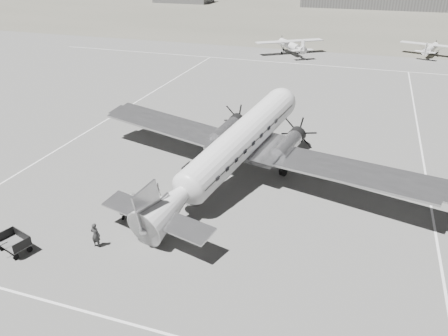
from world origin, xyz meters
The scene contains 14 objects.
ground centered at (0.00, 0.00, 0.00)m, with size 260.00×260.00×0.00m, color slate.
taxi_line_near centered at (0.00, -14.00, 0.01)m, with size 60.00×0.15×0.01m, color white.
taxi_line_right centered at (12.00, 0.00, 0.01)m, with size 0.15×80.00×0.01m, color white.
taxi_line_left centered at (-18.00, 10.00, 0.01)m, with size 0.15×60.00×0.01m, color white.
taxi_line_horizon centered at (0.00, 40.00, 0.01)m, with size 90.00×0.15×0.01m, color white.
grass_infield centered at (0.00, 95.00, 0.00)m, with size 260.00×90.00×0.01m, color #676357.
dc3_airliner centered at (-1.73, 0.55, 2.68)m, with size 28.14×19.52×5.36m, color #BCBCBE, non-canonical shape.
light_plane_left centered at (-6.19, 46.38, 1.21)m, with size 11.71×9.50×2.43m, color silver, non-canonical shape.
light_plane_right centered at (15.66, 52.29, 1.04)m, with size 10.00×8.11×2.08m, color silver, non-canonical shape.
baggage_cart_near centered at (-6.28, -6.02, 0.45)m, with size 1.61×1.13×0.91m, color #5B5B5B, non-canonical shape.
baggage_cart_far centered at (-11.07, -11.23, 0.54)m, with size 1.90×1.34×1.07m, color #5B5B5B, non-canonical shape.
ground_crew centered at (-6.90, -9.35, 0.79)m, with size 0.58×0.38×1.58m, color #2A2A2A.
ramp_agent centered at (-6.26, -5.93, 0.91)m, with size 0.89×0.69×1.82m, color #A8A8A6.
passenger centered at (-5.73, -3.98, 0.84)m, with size 0.83×0.54×1.69m, color #A9AAA7.
Camera 1 is at (6.76, -26.67, 15.52)m, focal length 35.00 mm.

